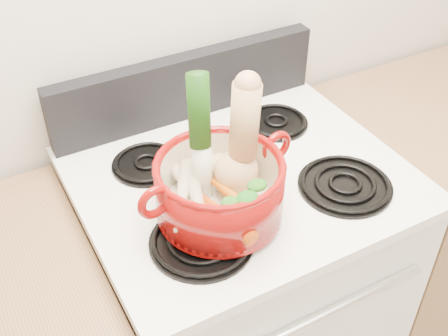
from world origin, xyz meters
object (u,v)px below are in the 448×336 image
stove_body (238,300)px  squash (237,140)px  leek (202,136)px  dutch_oven (219,189)px

stove_body → squash: size_ratio=3.53×
stove_body → leek: (-0.13, -0.06, 0.69)m
stove_body → squash: (-0.06, -0.08, 0.67)m
stove_body → leek: leek is taller
dutch_oven → squash: (0.06, 0.03, 0.09)m
dutch_oven → leek: leek is taller
dutch_oven → leek: (-0.01, 0.05, 0.11)m
stove_body → leek: size_ratio=3.06×
dutch_oven → stove_body: bearing=35.5°
squash → leek: 0.08m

